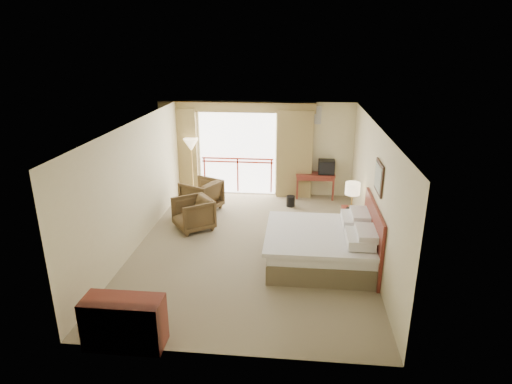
# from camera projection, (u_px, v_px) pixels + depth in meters

# --- Properties ---
(floor) EXTENTS (7.00, 7.00, 0.00)m
(floor) POSITION_uv_depth(u_px,v_px,m) (252.00, 246.00, 9.44)
(floor) COLOR #84785B
(floor) RESTS_ON ground
(ceiling) EXTENTS (7.00, 7.00, 0.00)m
(ceiling) POSITION_uv_depth(u_px,v_px,m) (252.00, 124.00, 8.54)
(ceiling) COLOR white
(ceiling) RESTS_ON wall_back
(wall_back) EXTENTS (5.00, 0.00, 5.00)m
(wall_back) POSITION_uv_depth(u_px,v_px,m) (265.00, 149.00, 12.28)
(wall_back) COLOR beige
(wall_back) RESTS_ON ground
(wall_front) EXTENTS (5.00, 0.00, 5.00)m
(wall_front) POSITION_uv_depth(u_px,v_px,m) (223.00, 272.00, 5.71)
(wall_front) COLOR beige
(wall_front) RESTS_ON ground
(wall_left) EXTENTS (0.00, 7.00, 7.00)m
(wall_left) POSITION_uv_depth(u_px,v_px,m) (137.00, 184.00, 9.23)
(wall_left) COLOR beige
(wall_left) RESTS_ON ground
(wall_right) EXTENTS (0.00, 7.00, 7.00)m
(wall_right) POSITION_uv_depth(u_px,v_px,m) (373.00, 192.00, 8.76)
(wall_right) COLOR beige
(wall_right) RESTS_ON ground
(balcony_door) EXTENTS (2.40, 0.00, 2.40)m
(balcony_door) POSITION_uv_depth(u_px,v_px,m) (238.00, 153.00, 12.38)
(balcony_door) COLOR white
(balcony_door) RESTS_ON wall_back
(balcony_railing) EXTENTS (2.09, 0.03, 1.02)m
(balcony_railing) POSITION_uv_depth(u_px,v_px,m) (238.00, 167.00, 12.49)
(balcony_railing) COLOR #B2260F
(balcony_railing) RESTS_ON wall_back
(curtain_left) EXTENTS (1.00, 0.26, 2.50)m
(curtain_left) POSITION_uv_depth(u_px,v_px,m) (181.00, 151.00, 12.40)
(curtain_left) COLOR olive
(curtain_left) RESTS_ON wall_back
(curtain_right) EXTENTS (1.00, 0.26, 2.50)m
(curtain_right) POSITION_uv_depth(u_px,v_px,m) (295.00, 154.00, 12.09)
(curtain_right) COLOR olive
(curtain_right) RESTS_ON wall_back
(valance) EXTENTS (4.40, 0.22, 0.28)m
(valance) POSITION_uv_depth(u_px,v_px,m) (236.00, 107.00, 11.84)
(valance) COLOR olive
(valance) RESTS_ON wall_back
(hvac_vent) EXTENTS (0.50, 0.04, 0.50)m
(hvac_vent) POSITION_uv_depth(u_px,v_px,m) (312.00, 115.00, 11.79)
(hvac_vent) COLOR silver
(hvac_vent) RESTS_ON wall_back
(bed) EXTENTS (2.13, 2.06, 0.97)m
(bed) POSITION_uv_depth(u_px,v_px,m) (322.00, 246.00, 8.61)
(bed) COLOR brown
(bed) RESTS_ON floor
(headboard) EXTENTS (0.06, 2.10, 1.30)m
(headboard) POSITION_uv_depth(u_px,v_px,m) (372.00, 235.00, 8.43)
(headboard) COLOR maroon
(headboard) RESTS_ON wall_right
(framed_art) EXTENTS (0.04, 0.72, 0.60)m
(framed_art) POSITION_uv_depth(u_px,v_px,m) (379.00, 177.00, 8.03)
(framed_art) COLOR black
(framed_art) RESTS_ON wall_right
(nightstand) EXTENTS (0.42, 0.50, 0.59)m
(nightstand) POSITION_uv_depth(u_px,v_px,m) (350.00, 221.00, 10.02)
(nightstand) COLOR maroon
(nightstand) RESTS_ON floor
(table_lamp) EXTENTS (0.34, 0.34, 0.60)m
(table_lamp) POSITION_uv_depth(u_px,v_px,m) (353.00, 189.00, 9.81)
(table_lamp) COLOR tan
(table_lamp) RESTS_ON nightstand
(phone) EXTENTS (0.20, 0.17, 0.08)m
(phone) POSITION_uv_depth(u_px,v_px,m) (350.00, 210.00, 9.78)
(phone) COLOR black
(phone) RESTS_ON nightstand
(desk) EXTENTS (1.10, 0.53, 0.72)m
(desk) POSITION_uv_depth(u_px,v_px,m) (315.00, 178.00, 12.27)
(desk) COLOR maroon
(desk) RESTS_ON floor
(tv) EXTENTS (0.45, 0.36, 0.41)m
(tv) POSITION_uv_depth(u_px,v_px,m) (326.00, 167.00, 12.07)
(tv) COLOR black
(tv) RESTS_ON desk
(coffee_maker) EXTENTS (0.16, 0.16, 0.27)m
(coffee_maker) POSITION_uv_depth(u_px,v_px,m) (303.00, 169.00, 12.16)
(coffee_maker) COLOR black
(coffee_maker) RESTS_ON desk
(cup) EXTENTS (0.09, 0.09, 0.09)m
(cup) POSITION_uv_depth(u_px,v_px,m) (308.00, 172.00, 12.13)
(cup) COLOR white
(cup) RESTS_ON desk
(wastebasket) EXTENTS (0.28, 0.28, 0.29)m
(wastebasket) POSITION_uv_depth(u_px,v_px,m) (291.00, 201.00, 11.67)
(wastebasket) COLOR black
(wastebasket) RESTS_ON floor
(armchair_far) EXTENTS (1.20, 1.19, 0.82)m
(armchair_far) POSITION_uv_depth(u_px,v_px,m) (202.00, 209.00, 11.49)
(armchair_far) COLOR #45331C
(armchair_far) RESTS_ON floor
(armchair_near) EXTENTS (1.17, 1.16, 0.77)m
(armchair_near) POSITION_uv_depth(u_px,v_px,m) (194.00, 229.00, 10.31)
(armchair_near) COLOR #45331C
(armchair_near) RESTS_ON floor
(side_table) EXTENTS (0.44, 0.44, 0.48)m
(side_table) POSITION_uv_depth(u_px,v_px,m) (187.00, 207.00, 10.74)
(side_table) COLOR black
(side_table) RESTS_ON floor
(book) EXTENTS (0.20, 0.25, 0.02)m
(book) POSITION_uv_depth(u_px,v_px,m) (187.00, 201.00, 10.69)
(book) COLOR white
(book) RESTS_ON side_table
(floor_lamp) EXTENTS (0.43, 0.43, 1.69)m
(floor_lamp) POSITION_uv_depth(u_px,v_px,m) (191.00, 147.00, 12.04)
(floor_lamp) COLOR tan
(floor_lamp) RESTS_ON floor
(dresser) EXTENTS (1.16, 0.49, 0.78)m
(dresser) POSITION_uv_depth(u_px,v_px,m) (124.00, 323.00, 6.24)
(dresser) COLOR maroon
(dresser) RESTS_ON floor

